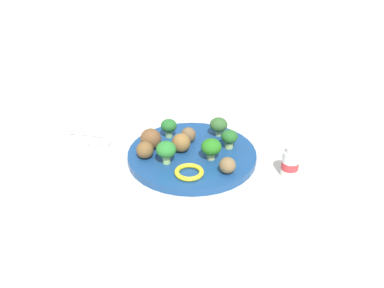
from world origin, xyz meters
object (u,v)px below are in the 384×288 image
at_px(broccoli_floret_front_right, 166,150).
at_px(meatball_near_rim, 145,150).
at_px(broccoli_floret_mid_left, 229,137).
at_px(broccoli_floret_near_rim, 211,147).
at_px(plate, 192,155).
at_px(meatball_front_right, 188,135).
at_px(meatball_mid_right, 181,143).
at_px(fork, 89,133).
at_px(broccoli_floret_far_rim, 219,125).
at_px(napkin, 83,139).
at_px(broccoli_floret_back_right, 169,126).
at_px(yogurt_bottle, 290,163).
at_px(knife, 83,141).
at_px(meatball_back_right, 227,165).
at_px(meatball_mid_left, 151,138).
at_px(pepper_ring_front_left, 189,172).

bearing_deg(broccoli_floret_front_right, meatball_near_rim, 165.32).
bearing_deg(broccoli_floret_mid_left, broccoli_floret_near_rim, -121.03).
xyz_separation_m(plate, meatball_front_right, (-0.02, 0.04, 0.03)).
bearing_deg(meatball_mid_right, fork, 167.27).
relative_size(broccoli_floret_far_rim, broccoli_floret_front_right, 0.89).
bearing_deg(napkin, meatball_front_right, 2.30).
distance_m(broccoli_floret_front_right, meatball_front_right, 0.10).
distance_m(meatball_front_right, meatball_mid_right, 0.05).
distance_m(broccoli_floret_back_right, meatball_near_rim, 0.10).
height_order(meatball_front_right, fork, meatball_front_right).
height_order(napkin, yogurt_bottle, yogurt_bottle).
bearing_deg(meatball_near_rim, napkin, 156.92).
height_order(broccoli_floret_back_right, fork, broccoli_floret_back_right).
distance_m(broccoli_floret_back_right, meatball_front_right, 0.05).
relative_size(broccoli_floret_front_right, napkin, 0.29).
bearing_deg(yogurt_bottle, knife, 174.63).
relative_size(broccoli_floret_far_rim, meatball_back_right, 1.31).
height_order(broccoli_floret_near_rim, meatball_near_rim, broccoli_floret_near_rim).
xyz_separation_m(meatball_front_right, meatball_back_right, (0.10, -0.11, -0.00)).
relative_size(broccoli_floret_front_right, meatball_mid_right, 1.20).
distance_m(broccoli_floret_near_rim, napkin, 0.32).
relative_size(broccoli_floret_mid_left, meatball_mid_right, 1.03).
bearing_deg(meatball_front_right, knife, -173.44).
xyz_separation_m(broccoli_floret_far_rim, meatball_mid_left, (-0.14, -0.08, -0.00)).
bearing_deg(meatball_mid_right, yogurt_bottle, -6.59).
bearing_deg(napkin, meatball_back_right, -15.66).
bearing_deg(broccoli_floret_far_rim, meatball_mid_left, -149.17).
bearing_deg(broccoli_floret_near_rim, plate, 155.89).
bearing_deg(meatball_back_right, plate, 142.47).
xyz_separation_m(broccoli_floret_mid_left, meatball_near_rim, (-0.17, -0.07, -0.01)).
distance_m(meatball_mid_right, yogurt_bottle, 0.23).
xyz_separation_m(broccoli_floret_far_rim, meatball_mid_right, (-0.07, -0.09, -0.01)).
xyz_separation_m(broccoli_floret_mid_left, pepper_ring_front_left, (-0.07, -0.12, -0.02)).
bearing_deg(broccoli_floret_mid_left, broccoli_floret_back_right, 170.28).
xyz_separation_m(meatball_mid_left, meatball_front_right, (0.08, 0.04, -0.01)).
bearing_deg(meatball_front_right, broccoli_floret_front_right, -105.71).
bearing_deg(napkin, broccoli_floret_back_right, 6.68).
distance_m(plate, broccoli_floret_back_right, 0.09).
relative_size(knife, yogurt_bottle, 2.22).
bearing_deg(napkin, plate, -7.22).
relative_size(plate, meatball_mid_right, 6.79).
bearing_deg(meatball_back_right, yogurt_bottle, 16.56).
xyz_separation_m(broccoli_floret_mid_left, fork, (-0.34, 0.02, -0.03)).
xyz_separation_m(pepper_ring_front_left, fork, (-0.27, 0.14, -0.01)).
height_order(meatball_mid_left, knife, meatball_mid_left).
relative_size(broccoli_floret_far_rim, meatball_near_rim, 1.19).
bearing_deg(broccoli_floret_far_rim, pepper_ring_front_left, -101.83).
bearing_deg(pepper_ring_front_left, meatball_mid_left, 139.10).
relative_size(broccoli_floret_far_rim, meatball_front_right, 1.29).
height_order(broccoli_floret_front_right, meatball_mid_left, broccoli_floret_front_right).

